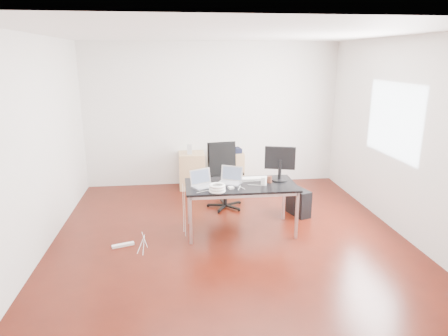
{
  "coord_description": "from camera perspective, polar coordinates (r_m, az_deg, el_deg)",
  "views": [
    {
      "loc": [
        -0.71,
        -5.36,
        2.51
      ],
      "look_at": [
        0.0,
        0.55,
        0.85
      ],
      "focal_mm": 32.0,
      "sensor_mm": 36.0,
      "label": 1
    }
  ],
  "objects": [
    {
      "name": "filing_cabinet_left",
      "position": [
        7.9,
        -4.61,
        -0.33
      ],
      "size": [
        0.5,
        0.5,
        0.7
      ],
      "primitive_type": "cube",
      "color": "#AA8355",
      "rests_on": "ground"
    },
    {
      "name": "wastebasket",
      "position": [
        7.89,
        -2.75,
        -1.91
      ],
      "size": [
        0.31,
        0.31,
        0.28
      ],
      "primitive_type": "cylinder",
      "rotation": [
        0.0,
        0.0,
        -0.39
      ],
      "color": "black",
      "rests_on": "ground"
    },
    {
      "name": "power_strip",
      "position": [
        5.75,
        -14.22,
        -10.61
      ],
      "size": [
        0.3,
        0.15,
        0.04
      ],
      "primitive_type": "cube",
      "rotation": [
        0.0,
        0.0,
        0.32
      ],
      "color": "white",
      "rests_on": "ground"
    },
    {
      "name": "office_chair",
      "position": [
        6.82,
        0.0,
        -0.62
      ],
      "size": [
        0.54,
        0.56,
        1.08
      ],
      "rotation": [
        0.0,
        0.0,
        0.13
      ],
      "color": "black",
      "rests_on": "ground"
    },
    {
      "name": "room_shell",
      "position": [
        5.53,
        1.05,
        4.02
      ],
      "size": [
        5.0,
        5.0,
        5.0
      ],
      "color": "#370D06",
      "rests_on": "ground"
    },
    {
      "name": "speaker",
      "position": [
        7.72,
        -4.95,
        2.65
      ],
      "size": [
        0.1,
        0.09,
        0.18
      ],
      "primitive_type": "cube",
      "rotation": [
        0.0,
        0.0,
        -0.11
      ],
      "color": "#9E9E9E",
      "rests_on": "filing_cabinet_left"
    },
    {
      "name": "cable_coil",
      "position": [
        5.45,
        -0.98,
        -2.89
      ],
      "size": [
        0.24,
        0.24,
        0.11
      ],
      "rotation": [
        0.0,
        0.0,
        -0.11
      ],
      "color": "white",
      "rests_on": "desk"
    },
    {
      "name": "filing_cabinet_right",
      "position": [
        7.96,
        0.89,
        -0.16
      ],
      "size": [
        0.5,
        0.5,
        0.7
      ],
      "primitive_type": "cube",
      "color": "#AA8355",
      "rests_on": "ground"
    },
    {
      "name": "laptop_left",
      "position": [
        5.69,
        -3.03,
        -2.07
      ],
      "size": [
        0.41,
        0.38,
        0.23
      ],
      "rotation": [
        0.0,
        0.0,
        0.48
      ],
      "color": "silver",
      "rests_on": "desk"
    },
    {
      "name": "monitor",
      "position": [
        5.97,
        7.99,
        0.91
      ],
      "size": [
        0.45,
        0.26,
        0.51
      ],
      "rotation": [
        0.0,
        0.0,
        -0.28
      ],
      "color": "black",
      "rests_on": "desk"
    },
    {
      "name": "navy_garment",
      "position": [
        7.81,
        1.29,
        2.53
      ],
      "size": [
        0.34,
        0.29,
        0.09
      ],
      "primitive_type": "cube",
      "rotation": [
        0.0,
        0.0,
        0.18
      ],
      "color": "black",
      "rests_on": "filing_cabinet_right"
    },
    {
      "name": "keyboard",
      "position": [
        6.05,
        4.29,
        -1.48
      ],
      "size": [
        0.44,
        0.15,
        0.02
      ],
      "primitive_type": "cube",
      "rotation": [
        0.0,
        0.0,
        0.03
      ],
      "color": "white",
      "rests_on": "desk"
    },
    {
      "name": "power_adapter",
      "position": [
        5.59,
        1.01,
        -2.82
      ],
      "size": [
        0.09,
        0.09,
        0.03
      ],
      "primitive_type": "cube",
      "rotation": [
        0.0,
        0.0,
        0.25
      ],
      "color": "white",
      "rests_on": "desk"
    },
    {
      "name": "desk",
      "position": [
        5.81,
        2.41,
        -2.82
      ],
      "size": [
        1.6,
        0.8,
        0.73
      ],
      "color": "black",
      "rests_on": "ground"
    },
    {
      "name": "laptop_right",
      "position": [
        5.84,
        0.95,
        -1.6
      ],
      "size": [
        0.41,
        0.37,
        0.23
      ],
      "rotation": [
        0.0,
        0.0,
        -0.46
      ],
      "color": "silver",
      "rests_on": "desk"
    },
    {
      "name": "cup_white",
      "position": [
        5.76,
        5.7,
        -1.87
      ],
      "size": [
        0.1,
        0.1,
        0.12
      ],
      "primitive_type": "cylinder",
      "rotation": [
        0.0,
        0.0,
        0.23
      ],
      "color": "white",
      "rests_on": "desk"
    },
    {
      "name": "pc_tower",
      "position": [
        6.66,
        10.58,
        -4.8
      ],
      "size": [
        0.33,
        0.49,
        0.44
      ],
      "primitive_type": "cube",
      "rotation": [
        0.0,
        0.0,
        0.32
      ],
      "color": "black",
      "rests_on": "ground"
    },
    {
      "name": "cup_brown",
      "position": [
        5.88,
        6.51,
        -1.62
      ],
      "size": [
        0.09,
        0.09,
        0.1
      ],
      "primitive_type": "cylinder",
      "rotation": [
        0.0,
        0.0,
        -0.24
      ],
      "color": "#51281C",
      "rests_on": "desk"
    }
  ]
}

